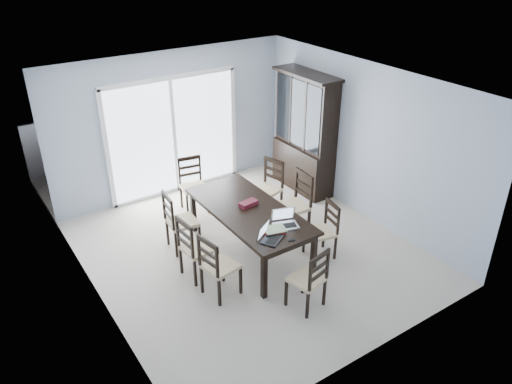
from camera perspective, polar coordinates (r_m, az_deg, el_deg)
floor at (r=7.70m, az=-0.75°, el=-6.80°), size 5.00×5.00×0.00m
ceiling at (r=6.57m, az=-0.90°, el=12.14°), size 5.00×5.00×0.00m
back_wall at (r=9.08m, az=-9.53°, el=7.68°), size 4.50×0.02×2.60m
wall_left at (r=6.26m, az=-18.38°, el=-3.22°), size 0.02×5.00×2.60m
wall_right at (r=8.37m, az=12.27°, el=5.65°), size 0.02×5.00×2.60m
balcony at (r=10.45m, az=-11.30°, el=2.26°), size 4.50×2.00×0.10m
railing at (r=11.08m, az=-13.67°, el=6.90°), size 4.50×0.06×1.10m
dining_table at (r=7.34m, az=-0.79°, el=-2.48°), size 1.00×2.20×0.75m
china_hutch at (r=9.16m, az=5.59°, el=6.59°), size 0.50×1.38×2.20m
sliding_door at (r=9.13m, az=-9.37°, el=6.38°), size 2.52×0.05×2.18m
chair_left_near at (r=6.54m, az=-4.74°, el=-7.85°), size 0.48×0.47×1.09m
chair_left_mid at (r=6.91m, az=-7.32°, el=-5.72°), size 0.46×0.45×1.11m
chair_left_far at (r=7.54m, az=-9.16°, el=-2.70°), size 0.47×0.46×1.12m
chair_right_near at (r=7.42m, az=7.99°, el=-3.66°), size 0.45×0.44×1.01m
chair_right_mid at (r=7.89m, az=4.74°, el=-0.58°), size 0.49×0.48×1.20m
chair_right_far at (r=8.46m, az=1.58°, el=1.24°), size 0.53×0.52×1.11m
chair_end_near at (r=6.38m, az=6.43°, el=-9.32°), size 0.47×0.48×1.04m
chair_end_far at (r=8.65m, az=-7.35°, el=1.56°), size 0.48×0.49×1.09m
laptop_dark at (r=6.58m, az=1.87°, el=-5.09°), size 0.39×0.35×0.22m
laptop_silver at (r=6.87m, az=3.45°, el=-3.54°), size 0.39×0.33×0.23m
book_stack at (r=6.77m, az=2.13°, el=-4.39°), size 0.34×0.29×0.05m
cell_phone at (r=6.61m, az=4.05°, el=-5.49°), size 0.11×0.08×0.01m
game_box at (r=7.37m, az=-0.86°, el=-1.33°), size 0.29×0.17×0.07m
hot_tub at (r=10.03m, az=-15.57°, el=3.85°), size 2.06×1.90×0.92m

